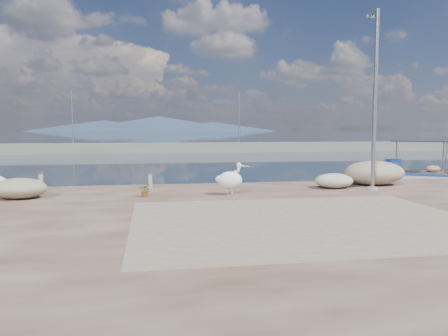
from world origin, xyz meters
TOP-DOWN VIEW (x-y plane):
  - ground at (0.00, 0.00)m, footprint 1400.00×1400.00m
  - quay at (0.00, -6.00)m, footprint 44.00×22.00m
  - quay_patch at (1.00, -3.00)m, footprint 9.00×7.00m
  - breakwater at (-0.00, 40.00)m, footprint 120.00×2.20m
  - mountains at (4.39, 650.00)m, footprint 370.00×280.00m
  - boat_right at (11.60, 8.00)m, footprint 5.68×4.38m
  - pelican at (-0.11, 1.75)m, footprint 1.23×0.64m
  - lamp_post at (5.72, 2.20)m, footprint 0.44×0.96m
  - bollard_near at (-3.00, 3.85)m, footprint 0.22×0.22m
  - bollard_far at (-7.25, 4.19)m, footprint 0.24×0.24m
  - potted_plant at (-3.17, 1.73)m, footprint 0.49×0.44m
  - net_pile_d at (4.39, 2.83)m, footprint 1.60×1.20m
  - net_pile_b at (-7.47, 2.10)m, footprint 1.83×1.42m
  - net_pile_c at (6.49, 3.48)m, footprint 2.65×1.89m

SIDE VIEW (x-z plane):
  - ground at x=0.00m, z-range 0.00..0.00m
  - boat_right at x=11.60m, z-range -1.12..1.54m
  - quay at x=0.00m, z-range 0.00..0.50m
  - quay_patch at x=1.00m, z-range 0.50..0.51m
  - breakwater at x=0.00m, z-range -3.15..4.35m
  - potted_plant at x=-3.17m, z-range 0.50..0.98m
  - net_pile_d at x=4.39m, z-range 0.50..1.10m
  - net_pile_b at x=-7.47m, z-range 0.50..1.21m
  - bollard_near at x=-3.00m, z-range 0.53..1.20m
  - bollard_far at x=-7.25m, z-range 0.53..1.27m
  - net_pile_c at x=6.49m, z-range 0.50..1.54m
  - pelican at x=-0.11m, z-range 0.47..1.65m
  - lamp_post at x=5.72m, z-range 0.30..7.30m
  - mountains at x=4.39m, z-range -1.49..20.51m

